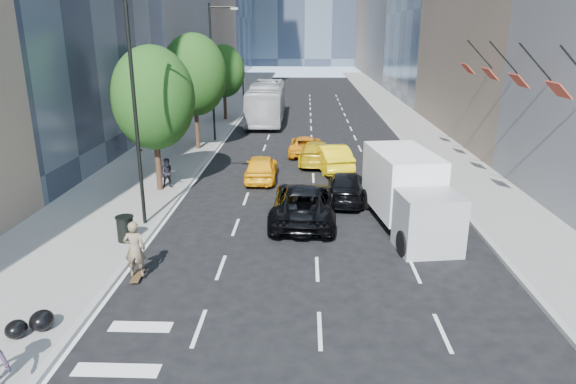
{
  "coord_description": "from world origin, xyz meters",
  "views": [
    {
      "loc": [
        0.54,
        -16.88,
        8.22
      ],
      "look_at": [
        -0.2,
        4.15,
        1.6
      ],
      "focal_mm": 32.0,
      "sensor_mm": 36.0,
      "label": 1
    }
  ],
  "objects_px": {
    "skateboarder": "(135,253)",
    "black_sedan_mercedes": "(346,186)",
    "black_sedan_lincoln": "(304,203)",
    "box_truck": "(408,192)",
    "city_bus": "(267,102)",
    "trash_can": "(125,229)"
  },
  "relations": [
    {
      "from": "black_sedan_mercedes",
      "to": "skateboarder",
      "type": "bearing_deg",
      "value": 55.88
    },
    {
      "from": "black_sedan_lincoln",
      "to": "black_sedan_mercedes",
      "type": "height_order",
      "value": "black_sedan_lincoln"
    },
    {
      "from": "skateboarder",
      "to": "city_bus",
      "type": "height_order",
      "value": "city_bus"
    },
    {
      "from": "skateboarder",
      "to": "black_sedan_mercedes",
      "type": "bearing_deg",
      "value": -135.05
    },
    {
      "from": "skateboarder",
      "to": "black_sedan_mercedes",
      "type": "distance_m",
      "value": 11.95
    },
    {
      "from": "black_sedan_mercedes",
      "to": "trash_can",
      "type": "height_order",
      "value": "black_sedan_mercedes"
    },
    {
      "from": "black_sedan_mercedes",
      "to": "city_bus",
      "type": "bearing_deg",
      "value": -69.36
    },
    {
      "from": "black_sedan_lincoln",
      "to": "black_sedan_mercedes",
      "type": "distance_m",
      "value": 3.66
    },
    {
      "from": "skateboarder",
      "to": "city_bus",
      "type": "relative_size",
      "value": 0.15
    },
    {
      "from": "black_sedan_lincoln",
      "to": "skateboarder",
      "type": "bearing_deg",
      "value": 48.79
    },
    {
      "from": "skateboarder",
      "to": "trash_can",
      "type": "xyz_separation_m",
      "value": [
        -1.4,
        3.02,
        -0.35
      ]
    },
    {
      "from": "city_bus",
      "to": "trash_can",
      "type": "height_order",
      "value": "city_bus"
    },
    {
      "from": "skateboarder",
      "to": "box_truck",
      "type": "xyz_separation_m",
      "value": [
        10.2,
        5.32,
        0.63
      ]
    },
    {
      "from": "black_sedan_lincoln",
      "to": "box_truck",
      "type": "height_order",
      "value": "box_truck"
    },
    {
      "from": "skateboarder",
      "to": "black_sedan_mercedes",
      "type": "relative_size",
      "value": 0.4
    },
    {
      "from": "skateboarder",
      "to": "city_bus",
      "type": "xyz_separation_m",
      "value": [
        2.04,
        32.66,
        0.8
      ]
    },
    {
      "from": "black_sedan_lincoln",
      "to": "city_bus",
      "type": "height_order",
      "value": "city_bus"
    },
    {
      "from": "city_bus",
      "to": "box_truck",
      "type": "height_order",
      "value": "city_bus"
    },
    {
      "from": "black_sedan_lincoln",
      "to": "black_sedan_mercedes",
      "type": "xyz_separation_m",
      "value": [
        2.1,
        3.0,
        -0.13
      ]
    },
    {
      "from": "box_truck",
      "to": "trash_can",
      "type": "distance_m",
      "value": 11.87
    },
    {
      "from": "city_bus",
      "to": "box_truck",
      "type": "bearing_deg",
      "value": -74.0
    },
    {
      "from": "skateboarder",
      "to": "trash_can",
      "type": "distance_m",
      "value": 3.35
    }
  ]
}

